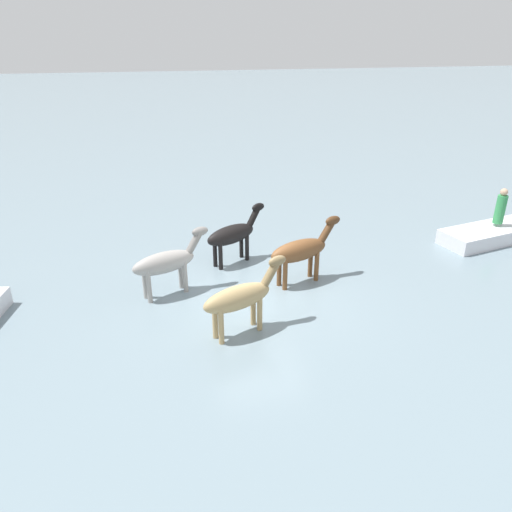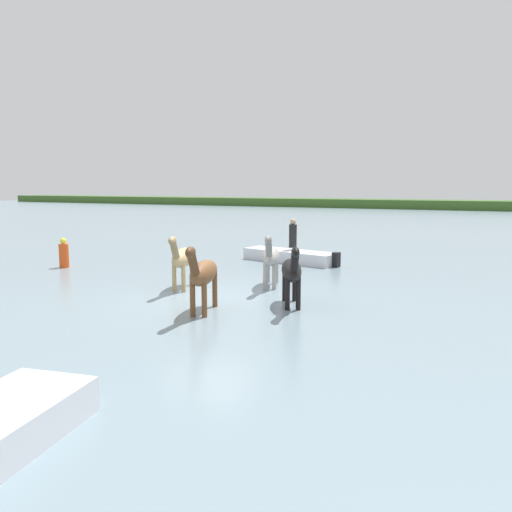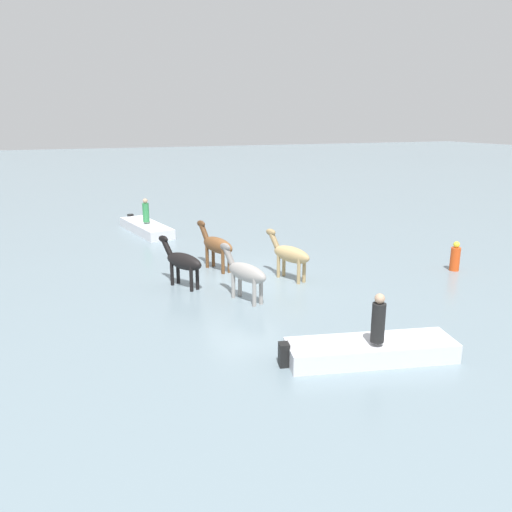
{
  "view_description": "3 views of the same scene",
  "coord_description": "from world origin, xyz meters",
  "px_view_note": "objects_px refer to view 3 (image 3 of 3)",
  "views": [
    {
      "loc": [
        -10.82,
        2.72,
        6.33
      ],
      "look_at": [
        0.29,
        0.01,
        1.07
      ],
      "focal_mm": 33.98,
      "sensor_mm": 36.0,
      "label": 1
    },
    {
      "loc": [
        7.05,
        -11.54,
        3.1
      ],
      "look_at": [
        0.89,
        0.99,
        1.13
      ],
      "focal_mm": 35.06,
      "sensor_mm": 36.0,
      "label": 2
    },
    {
      "loc": [
        6.05,
        16.61,
        5.64
      ],
      "look_at": [
        -0.18,
        0.84,
        1.01
      ],
      "focal_mm": 35.48,
      "sensor_mm": 36.0,
      "label": 3
    }
  ],
  "objects_px": {
    "horse_pinto_flank": "(182,261)",
    "boat_tender_starboard": "(146,229)",
    "person_helmsman_aft": "(378,320)",
    "horse_lead": "(290,254)",
    "horse_rear_stallion": "(216,245)",
    "person_spotter_bow": "(146,211)",
    "buoy_channel_marker": "(455,258)",
    "horse_gray_outer": "(245,272)",
    "boat_launch_far": "(369,353)"
  },
  "relations": [
    {
      "from": "horse_rear_stallion",
      "to": "person_spotter_bow",
      "type": "xyz_separation_m",
      "value": [
        1.41,
        -7.38,
        0.16
      ]
    },
    {
      "from": "horse_gray_outer",
      "to": "horse_pinto_flank",
      "type": "relative_size",
      "value": 1.05
    },
    {
      "from": "person_helmsman_aft",
      "to": "horse_pinto_flank",
      "type": "bearing_deg",
      "value": -68.23
    },
    {
      "from": "horse_lead",
      "to": "buoy_channel_marker",
      "type": "xyz_separation_m",
      "value": [
        -6.35,
        1.33,
        -0.43
      ]
    },
    {
      "from": "horse_gray_outer",
      "to": "person_spotter_bow",
      "type": "distance_m",
      "value": 11.07
    },
    {
      "from": "horse_rear_stallion",
      "to": "boat_tender_starboard",
      "type": "relative_size",
      "value": 0.47
    },
    {
      "from": "horse_rear_stallion",
      "to": "horse_lead",
      "type": "height_order",
      "value": "horse_rear_stallion"
    },
    {
      "from": "person_helmsman_aft",
      "to": "buoy_channel_marker",
      "type": "relative_size",
      "value": 1.04
    },
    {
      "from": "boat_tender_starboard",
      "to": "horse_lead",
      "type": "bearing_deg",
      "value": 8.77
    },
    {
      "from": "horse_pinto_flank",
      "to": "boat_tender_starboard",
      "type": "bearing_deg",
      "value": -28.9
    },
    {
      "from": "horse_rear_stallion",
      "to": "horse_lead",
      "type": "bearing_deg",
      "value": -153.16
    },
    {
      "from": "horse_rear_stallion",
      "to": "person_spotter_bow",
      "type": "distance_m",
      "value": 7.52
    },
    {
      "from": "horse_rear_stallion",
      "to": "boat_launch_far",
      "type": "relative_size",
      "value": 0.52
    },
    {
      "from": "horse_gray_outer",
      "to": "horse_lead",
      "type": "height_order",
      "value": "horse_lead"
    },
    {
      "from": "horse_rear_stallion",
      "to": "person_helmsman_aft",
      "type": "height_order",
      "value": "same"
    },
    {
      "from": "horse_pinto_flank",
      "to": "person_spotter_bow",
      "type": "bearing_deg",
      "value": -28.95
    },
    {
      "from": "horse_gray_outer",
      "to": "horse_lead",
      "type": "xyz_separation_m",
      "value": [
        -2.25,
        -1.48,
        0.0
      ]
    },
    {
      "from": "boat_launch_far",
      "to": "person_spotter_bow",
      "type": "bearing_deg",
      "value": 111.91
    },
    {
      "from": "horse_rear_stallion",
      "to": "horse_gray_outer",
      "type": "height_order",
      "value": "horse_rear_stallion"
    },
    {
      "from": "boat_launch_far",
      "to": "horse_rear_stallion",
      "type": "bearing_deg",
      "value": 110.51
    },
    {
      "from": "boat_tender_starboard",
      "to": "buoy_channel_marker",
      "type": "height_order",
      "value": "buoy_channel_marker"
    },
    {
      "from": "horse_pinto_flank",
      "to": "boat_tender_starboard",
      "type": "relative_size",
      "value": 0.43
    },
    {
      "from": "horse_rear_stallion",
      "to": "horse_lead",
      "type": "distance_m",
      "value": 2.98
    },
    {
      "from": "horse_gray_outer",
      "to": "boat_tender_starboard",
      "type": "relative_size",
      "value": 0.45
    },
    {
      "from": "horse_lead",
      "to": "buoy_channel_marker",
      "type": "relative_size",
      "value": 1.9
    },
    {
      "from": "horse_lead",
      "to": "person_helmsman_aft",
      "type": "xyz_separation_m",
      "value": [
        0.88,
        6.68,
        0.18
      ]
    },
    {
      "from": "horse_gray_outer",
      "to": "boat_launch_far",
      "type": "height_order",
      "value": "horse_gray_outer"
    },
    {
      "from": "horse_rear_stallion",
      "to": "buoy_channel_marker",
      "type": "height_order",
      "value": "horse_rear_stallion"
    },
    {
      "from": "horse_pinto_flank",
      "to": "boat_launch_far",
      "type": "height_order",
      "value": "horse_pinto_flank"
    },
    {
      "from": "buoy_channel_marker",
      "to": "person_helmsman_aft",
      "type": "bearing_deg",
      "value": 36.51
    },
    {
      "from": "horse_pinto_flank",
      "to": "horse_lead",
      "type": "bearing_deg",
      "value": -125.79
    },
    {
      "from": "horse_pinto_flank",
      "to": "boat_tender_starboard",
      "type": "distance_m",
      "value": 9.2
    },
    {
      "from": "horse_pinto_flank",
      "to": "horse_lead",
      "type": "xyz_separation_m",
      "value": [
        -3.78,
        0.58,
        0.02
      ]
    },
    {
      "from": "person_helmsman_aft",
      "to": "person_spotter_bow",
      "type": "height_order",
      "value": "person_spotter_bow"
    },
    {
      "from": "boat_launch_far",
      "to": "buoy_channel_marker",
      "type": "xyz_separation_m",
      "value": [
        -7.25,
        -5.11,
        0.35
      ]
    },
    {
      "from": "boat_launch_far",
      "to": "person_helmsman_aft",
      "type": "xyz_separation_m",
      "value": [
        -0.02,
        0.24,
        0.96
      ]
    },
    {
      "from": "boat_tender_starboard",
      "to": "person_spotter_bow",
      "type": "bearing_deg",
      "value": -10.52
    },
    {
      "from": "boat_launch_far",
      "to": "person_spotter_bow",
      "type": "height_order",
      "value": "person_spotter_bow"
    },
    {
      "from": "buoy_channel_marker",
      "to": "horse_lead",
      "type": "bearing_deg",
      "value": -11.8
    },
    {
      "from": "horse_rear_stallion",
      "to": "horse_pinto_flank",
      "type": "bearing_deg",
      "value": 115.19
    },
    {
      "from": "horse_lead",
      "to": "boat_launch_far",
      "type": "bearing_deg",
      "value": 152.35
    },
    {
      "from": "person_helmsman_aft",
      "to": "horse_lead",
      "type": "bearing_deg",
      "value": -97.53
    },
    {
      "from": "horse_pinto_flank",
      "to": "boat_launch_far",
      "type": "xyz_separation_m",
      "value": [
        -2.88,
        7.02,
        -0.76
      ]
    },
    {
      "from": "horse_lead",
      "to": "boat_launch_far",
      "type": "distance_m",
      "value": 6.55
    },
    {
      "from": "horse_lead",
      "to": "boat_tender_starboard",
      "type": "xyz_separation_m",
      "value": [
        3.49,
        -9.75,
        -0.77
      ]
    },
    {
      "from": "horse_pinto_flank",
      "to": "buoy_channel_marker",
      "type": "xyz_separation_m",
      "value": [
        -10.13,
        1.9,
        -0.41
      ]
    },
    {
      "from": "horse_gray_outer",
      "to": "person_helmsman_aft",
      "type": "relative_size",
      "value": 1.82
    },
    {
      "from": "horse_gray_outer",
      "to": "buoy_channel_marker",
      "type": "distance_m",
      "value": 8.61
    },
    {
      "from": "horse_gray_outer",
      "to": "boat_launch_far",
      "type": "bearing_deg",
      "value": 175.11
    },
    {
      "from": "boat_launch_far",
      "to": "person_spotter_bow",
      "type": "xyz_separation_m",
      "value": [
        2.59,
        -15.96,
        0.97
      ]
    }
  ]
}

